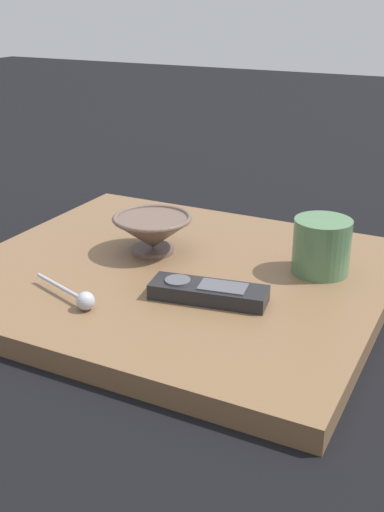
{
  "coord_description": "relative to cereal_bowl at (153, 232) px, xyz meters",
  "views": [
    {
      "loc": [
        0.82,
        0.44,
        0.45
      ],
      "look_at": [
        -0.01,
        0.02,
        0.05
      ],
      "focal_mm": 44.25,
      "sensor_mm": 36.0,
      "label": 1
    }
  ],
  "objects": [
    {
      "name": "ground_plane",
      "position": [
        0.04,
        0.07,
        -0.07
      ],
      "size": [
        6.0,
        6.0,
        0.0
      ],
      "primitive_type": "plane",
      "color": "black"
    },
    {
      "name": "table",
      "position": [
        0.04,
        0.07,
        -0.05
      ],
      "size": [
        0.59,
        0.66,
        0.03
      ],
      "color": "brown",
      "rests_on": "ground"
    },
    {
      "name": "cereal_bowl",
      "position": [
        0.0,
        0.0,
        0.0
      ],
      "size": [
        0.14,
        0.14,
        0.07
      ],
      "color": "brown",
      "rests_on": "table"
    },
    {
      "name": "coffee_mug",
      "position": [
        -0.05,
        0.28,
        0.01
      ],
      "size": [
        0.09,
        0.09,
        0.09
      ],
      "color": "#4C724C",
      "rests_on": "table"
    },
    {
      "name": "teaspoon",
      "position": [
        0.22,
        0.01,
        -0.02
      ],
      "size": [
        0.06,
        0.13,
        0.03
      ],
      "color": "#A3A5B2",
      "rests_on": "table"
    },
    {
      "name": "tv_remote_near",
      "position": [
        0.12,
        0.16,
        -0.02
      ],
      "size": [
        0.08,
        0.18,
        0.03
      ],
      "color": "black",
      "rests_on": "table"
    }
  ]
}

